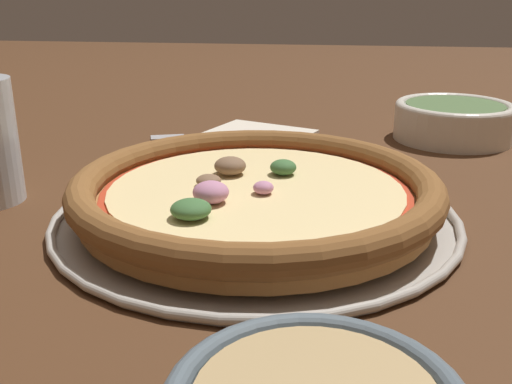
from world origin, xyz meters
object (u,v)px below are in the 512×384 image
(pizza, at_px, (256,191))
(fork, at_px, (207,135))
(pizza_tray, at_px, (256,216))
(bowl_far, at_px, (453,119))
(napkin, at_px, (248,137))

(pizza, bearing_deg, fork, -160.11)
(pizza_tray, distance_m, pizza, 0.02)
(pizza_tray, relative_size, bowl_far, 2.32)
(napkin, height_order, fork, napkin)
(pizza, distance_m, napkin, 0.28)
(bowl_far, distance_m, napkin, 0.28)
(napkin, bearing_deg, pizza, 9.62)
(bowl_far, xyz_separation_m, napkin, (0.04, -0.27, -0.02))
(pizza_tray, relative_size, napkin, 1.75)
(napkin, bearing_deg, bowl_far, 98.23)
(fork, bearing_deg, bowl_far, 167.02)
(bowl_far, height_order, fork, bowl_far)
(napkin, distance_m, fork, 0.06)
(napkin, bearing_deg, fork, -103.04)
(pizza_tray, height_order, bowl_far, bowl_far)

